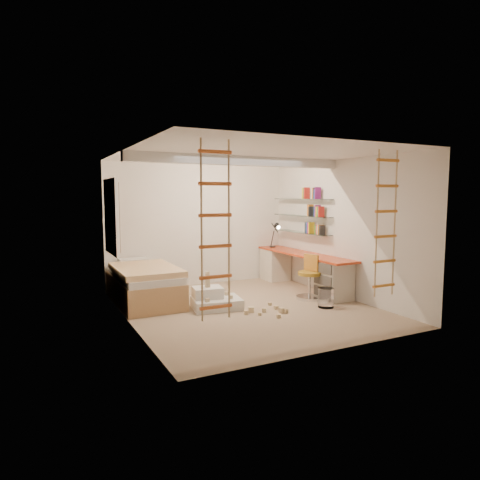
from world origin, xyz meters
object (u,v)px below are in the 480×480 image
swivel_chair (310,283)px  play_platform (214,300)px  bed (144,284)px  desk (302,269)px

swivel_chair → play_platform: 1.88m
bed → swivel_chair: 3.05m
swivel_chair → play_platform: swivel_chair is taller
bed → swivel_chair: size_ratio=2.41×
desk → play_platform: size_ratio=3.11×
play_platform → desk: bearing=14.9°
desk → play_platform: 2.33m
bed → play_platform: size_ratio=2.22×
desk → bed: size_ratio=1.40×
swivel_chair → play_platform: (-1.86, 0.18, -0.17)m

